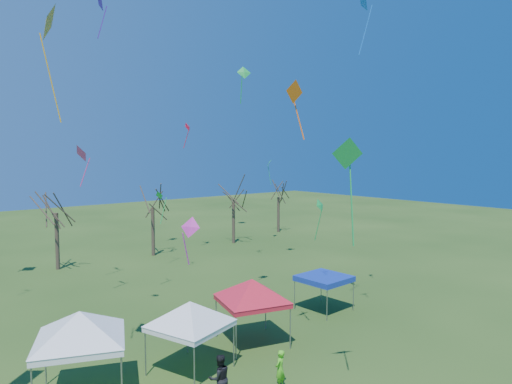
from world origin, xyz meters
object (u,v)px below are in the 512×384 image
tree_5 (279,185)px  tent_white_mid (190,306)px  tent_red (252,283)px  person_dark (220,378)px  tent_white_west (80,317)px  tree_3 (152,190)px  tree_2 (55,193)px  person_green (280,369)px  tent_blue (324,279)px  tree_4 (233,186)px

tree_5 → tent_white_mid: size_ratio=1.93×
tent_red → person_dark: (-4.37, -3.37, -2.12)m
tent_white_west → tent_red: tent_white_west is taller
tree_5 → tree_3: bearing=-173.5°
tree_2 → tree_5: 26.15m
tent_white_mid → person_green: bearing=-59.9°
tree_3 → tent_red: bearing=-104.6°
tree_3 → tent_blue: tree_3 is taller
tree_4 → tree_5: bearing=13.9°
person_green → person_dark: (-2.45, 0.73, 0.13)m
tree_4 → tent_white_west: bearing=-138.0°
tent_blue → person_dark: size_ratio=1.54×
tree_5 → person_green: tree_5 is taller
tree_3 → tree_5: size_ratio=1.06×
tent_red → person_dark: 5.91m
tent_white_mid → person_dark: size_ratio=2.14×
tree_3 → tent_white_west: size_ratio=1.90×
tree_2 → tent_red: size_ratio=2.01×
tree_2 → person_green: 26.16m
tree_3 → person_green: (-7.42, -25.22, -5.31)m
tree_3 → tent_white_west: tree_3 is taller
tent_blue → person_dark: 11.60m
tree_4 → tent_white_mid: bearing=-130.9°
tree_2 → tent_blue: tree_2 is taller
tent_blue → person_green: size_ratio=1.80×
tent_red → person_dark: tent_red is taller
tree_4 → tent_white_mid: tree_4 is taller
tree_2 → person_dark: (-1.47, -24.82, -5.39)m
tree_2 → tent_red: tree_2 is taller
tree_2 → person_green: tree_2 is taller
person_green → tent_blue: bearing=-169.3°
tent_white_west → tree_4: bearing=42.0°
tree_4 → tent_blue: tree_4 is taller
tree_5 → tent_white_west: size_ratio=1.79×
tree_5 → tent_blue: bearing=-127.1°
tree_5 → tent_white_mid: 36.17m
tent_white_west → tent_red: (8.31, -0.24, -0.17)m
tree_2 → tent_red: 21.89m
tent_white_mid → tent_red: tent_red is taller
tree_2 → tent_white_west: tree_2 is taller
tent_red → tree_3: bearing=75.4°
tree_2 → tree_5: size_ratio=1.10×
tree_3 → tent_white_west: bearing=-123.5°
tree_5 → tent_blue: tree_5 is taller
tent_white_mid → tent_red: size_ratio=0.95×
tree_3 → person_dark: tree_3 is taller
tent_white_west → tree_3: bearing=56.5°
tree_4 → person_green: bearing=-123.6°
tent_white_west → tent_red: 8.31m
tent_red → person_dark: bearing=-142.4°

